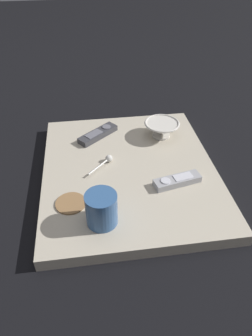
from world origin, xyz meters
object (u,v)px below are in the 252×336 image
(tv_remote_far, at_px, (98,134))
(teaspoon, at_px, (107,160))
(cereal_bowl, at_px, (162,128))
(drink_coaster, at_px, (71,203))
(tv_remote_near, at_px, (177,181))

(tv_remote_far, bearing_deg, teaspoon, -173.34)
(cereal_bowl, relative_size, drink_coaster, 1.49)
(teaspoon, height_order, drink_coaster, teaspoon)
(tv_remote_near, xyz_separation_m, drink_coaster, (-0.04, 0.33, -0.01))
(teaspoon, distance_m, tv_remote_far, 0.17)
(drink_coaster, bearing_deg, tv_remote_far, -16.77)
(cereal_bowl, bearing_deg, tv_remote_far, 83.04)
(tv_remote_near, relative_size, tv_remote_far, 0.99)
(tv_remote_near, height_order, drink_coaster, tv_remote_near)
(tv_remote_near, distance_m, drink_coaster, 0.33)
(cereal_bowl, distance_m, drink_coaster, 0.47)
(tv_remote_near, bearing_deg, cereal_bowl, -2.50)
(cereal_bowl, height_order, tv_remote_far, cereal_bowl)
(teaspoon, relative_size, tv_remote_near, 0.57)
(cereal_bowl, bearing_deg, teaspoon, 122.04)
(cereal_bowl, xyz_separation_m, teaspoon, (-0.14, 0.22, -0.02))
(tv_remote_far, bearing_deg, tv_remote_near, -143.04)
(cereal_bowl, height_order, drink_coaster, cereal_bowl)
(teaspoon, bearing_deg, drink_coaster, 145.33)
(teaspoon, bearing_deg, tv_remote_far, 6.66)
(drink_coaster, bearing_deg, tv_remote_near, -82.55)
(tv_remote_near, xyz_separation_m, tv_remote_far, (0.30, 0.23, -0.00))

